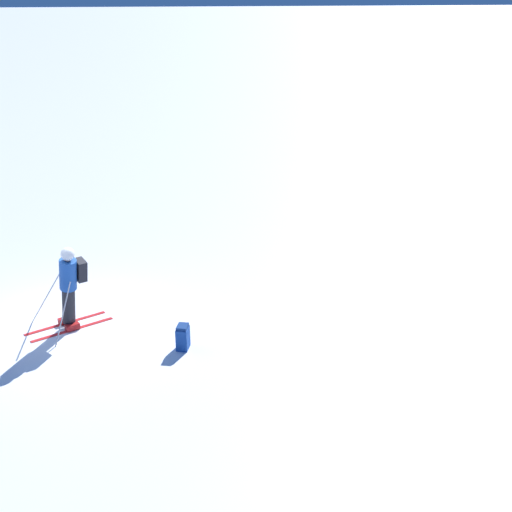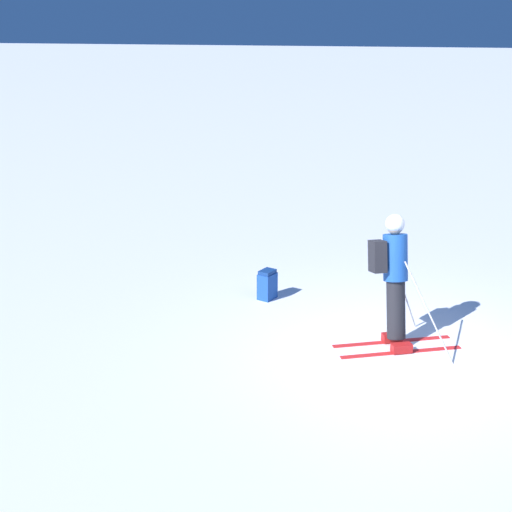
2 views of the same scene
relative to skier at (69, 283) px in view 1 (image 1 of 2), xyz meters
name	(u,v)px [view 1 (image 1 of 2)]	position (x,y,z in m)	size (l,w,h in m)	color
ground_plane	(70,325)	(-0.22, -0.13, -1.05)	(300.00, 300.00, 0.00)	white
skier	(69,283)	(0.00, 0.00, 0.00)	(1.48, 1.74, 1.88)	red
spare_backpack	(183,337)	(1.02, 2.20, -0.80)	(0.35, 0.29, 0.50)	#194293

